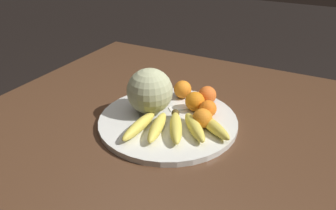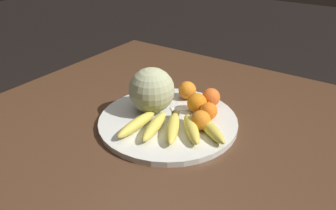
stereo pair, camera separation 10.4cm
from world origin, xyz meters
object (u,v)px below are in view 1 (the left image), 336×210
object	(u,v)px
melon	(150,91)
banana_bunch	(176,126)
orange_mid_center	(207,95)
produce_tag	(180,108)
orange_front_right	(183,89)
fruit_bowl	(168,121)
orange_front_left	(195,101)
orange_back_left	(202,118)
kitchen_table	(177,139)
orange_back_right	(208,109)

from	to	relation	value
melon	banana_bunch	bearing A→B (deg)	152.14
orange_mid_center	produce_tag	size ratio (longest dim) A/B	0.79
orange_front_right	melon	bearing A→B (deg)	70.07
produce_tag	orange_mid_center	bearing A→B (deg)	-175.83
fruit_bowl	orange_mid_center	world-z (taller)	orange_mid_center
orange_front_right	orange_front_left	bearing A→B (deg)	139.61
orange_back_left	kitchen_table	bearing A→B (deg)	-22.64
kitchen_table	produce_tag	bearing A→B (deg)	-83.09
orange_front_right	produce_tag	size ratio (longest dim) A/B	0.80
kitchen_table	orange_front_left	xyz separation A→B (m)	(-0.05, -0.04, 0.14)
orange_front_right	orange_back_left	world-z (taller)	orange_front_right
kitchen_table	banana_bunch	xyz separation A→B (m)	(-0.05, 0.11, 0.13)
kitchen_table	melon	bearing A→B (deg)	23.49
fruit_bowl	orange_mid_center	distance (m)	0.18
orange_mid_center	produce_tag	bearing A→B (deg)	47.86
banana_bunch	orange_mid_center	bearing A→B (deg)	148.45
fruit_bowl	melon	xyz separation A→B (m)	(0.07, -0.01, 0.08)
orange_front_left	orange_front_right	xyz separation A→B (m)	(0.08, -0.07, -0.00)
orange_back_left	orange_front_left	bearing A→B (deg)	-53.89
orange_mid_center	orange_back_left	distance (m)	0.16
fruit_bowl	banana_bunch	xyz separation A→B (m)	(-0.06, 0.06, 0.03)
orange_back_right	melon	bearing A→B (deg)	17.96
fruit_bowl	banana_bunch	bearing A→B (deg)	136.03
fruit_bowl	orange_back_left	distance (m)	0.12
orange_back_left	produce_tag	distance (m)	0.14
orange_back_right	produce_tag	bearing A→B (deg)	-4.33
kitchen_table	orange_mid_center	world-z (taller)	orange_mid_center
orange_front_left	banana_bunch	bearing A→B (deg)	91.71
orange_front_left	orange_mid_center	distance (m)	0.07
kitchen_table	orange_back_right	size ratio (longest dim) A/B	23.58
banana_bunch	orange_back_left	world-z (taller)	orange_back_left
orange_front_right	produce_tag	bearing A→B (deg)	109.98
orange_back_left	melon	bearing A→B (deg)	-2.75
melon	banana_bunch	world-z (taller)	melon
kitchen_table	orange_back_right	world-z (taller)	orange_back_right
orange_mid_center	orange_back_right	distance (m)	0.09
produce_tag	orange_front_left	bearing A→B (deg)	148.56
orange_front_left	orange_mid_center	bearing A→B (deg)	-106.36
fruit_bowl	orange_front_left	xyz separation A→B (m)	(-0.05, -0.09, 0.04)
orange_front_left	orange_back_right	bearing A→B (deg)	161.33
melon	fruit_bowl	bearing A→B (deg)	169.35
kitchen_table	orange_back_left	world-z (taller)	orange_back_left
orange_back_left	orange_back_right	distance (m)	0.07
fruit_bowl	orange_back_left	size ratio (longest dim) A/B	7.28
kitchen_table	orange_front_left	distance (m)	0.15
banana_bunch	orange_back_left	bearing A→B (deg)	108.25
fruit_bowl	orange_front_right	bearing A→B (deg)	-81.76
fruit_bowl	banana_bunch	size ratio (longest dim) A/B	1.53
melon	orange_front_left	xyz separation A→B (m)	(-0.13, -0.08, -0.04)
orange_back_left	orange_mid_center	bearing A→B (deg)	-73.59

